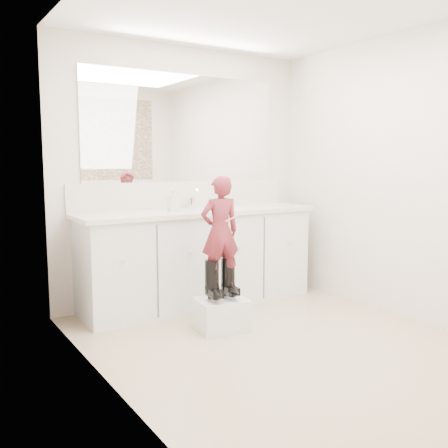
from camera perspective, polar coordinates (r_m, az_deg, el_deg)
floor at (r=3.80m, az=6.56°, el=-13.38°), size 3.00×3.00×0.00m
ceiling at (r=3.72m, az=7.14°, el=23.83°), size 3.00×3.00×0.00m
wall_back at (r=4.82m, az=-4.56°, el=5.60°), size 2.60×0.00×2.60m
wall_left at (r=2.92m, az=-13.40°, el=4.38°), size 0.00×3.00×3.00m
wall_right at (r=4.50m, az=19.83°, el=5.08°), size 0.00×3.00×3.00m
vanity_cabinet at (r=4.66m, az=-2.88°, el=-4.03°), size 2.20×0.55×0.85m
countertop at (r=4.59m, az=-2.82°, el=1.40°), size 2.28×0.58×0.04m
backsplash at (r=4.81m, az=-4.45°, el=3.39°), size 2.28×0.03×0.25m
mirror at (r=4.82m, az=-4.54°, el=10.83°), size 2.00×0.02×1.00m
faucet at (r=4.72m, az=-3.82°, el=2.41°), size 0.08×0.08×0.10m
cup at (r=4.81m, az=-0.14°, el=2.43°), size 0.10×0.10×0.08m
soap_bottle at (r=4.50m, az=-5.87°, el=2.66°), size 0.09×0.09×0.18m
step_stool at (r=4.03m, az=-0.30°, el=-10.27°), size 0.43×0.37×0.25m
boot_left at (r=3.93m, az=-1.39°, el=-6.42°), size 0.15×0.23×0.32m
boot_right at (r=4.01m, az=0.46°, el=-6.15°), size 0.15×0.23×0.32m
toddler at (r=3.90m, az=-0.46°, el=-0.90°), size 0.35×0.25×0.88m
toothbrush at (r=3.86m, az=1.05°, el=0.70°), size 0.14×0.03×0.06m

